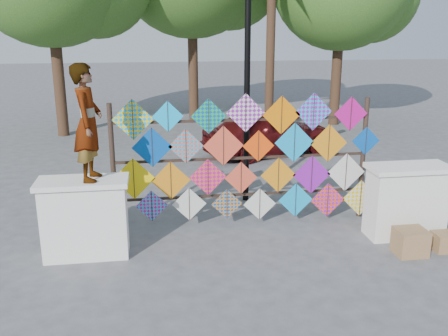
{
  "coord_description": "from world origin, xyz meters",
  "views": [
    {
      "loc": [
        -1.59,
        -7.76,
        3.62
      ],
      "look_at": [
        -0.37,
        0.6,
        1.13
      ],
      "focal_mm": 40.0,
      "sensor_mm": 36.0,
      "label": 1
    }
  ],
  "objects": [
    {
      "name": "ground",
      "position": [
        0.0,
        0.0,
        0.0
      ],
      "size": [
        80.0,
        80.0,
        0.0
      ],
      "primitive_type": "plane",
      "color": "slate",
      "rests_on": "ground"
    },
    {
      "name": "parapet_left",
      "position": [
        -2.7,
        -0.2,
        0.65
      ],
      "size": [
        1.4,
        0.65,
        1.28
      ],
      "color": "white",
      "rests_on": "ground"
    },
    {
      "name": "parapet_right",
      "position": [
        2.7,
        -0.2,
        0.65
      ],
      "size": [
        1.4,
        0.65,
        1.28
      ],
      "color": "white",
      "rests_on": "ground"
    },
    {
      "name": "kite_rack",
      "position": [
        0.09,
        0.73,
        1.22
      ],
      "size": [
        4.93,
        0.24,
        2.43
      ],
      "color": "#2E2019",
      "rests_on": "ground"
    },
    {
      "name": "vendor_woman",
      "position": [
        -2.54,
        -0.2,
        2.17
      ],
      "size": [
        0.49,
        0.68,
        1.77
      ],
      "primitive_type": "imported",
      "rotation": [
        0.0,
        0.0,
        1.47
      ],
      "color": "#99999E",
      "rests_on": "parapet_left"
    },
    {
      "name": "sedan",
      "position": [
        1.65,
        5.64,
        0.64
      ],
      "size": [
        4.06,
        2.61,
        1.28
      ],
      "primitive_type": "imported",
      "rotation": [
        0.0,
        0.0,
        1.89
      ],
      "color": "#500D0F",
      "rests_on": "ground"
    },
    {
      "name": "lamppost",
      "position": [
        0.3,
        2.0,
        2.69
      ],
      "size": [
        0.28,
        0.28,
        4.46
      ],
      "color": "black",
      "rests_on": "ground"
    },
    {
      "name": "cardboard_box_near",
      "position": [
        2.45,
        -0.91,
        0.21
      ],
      "size": [
        0.48,
        0.43,
        0.43
      ],
      "primitive_type": "cube",
      "color": "#997A4A",
      "rests_on": "ground"
    },
    {
      "name": "cardboard_box_far",
      "position": [
        3.07,
        -0.86,
        0.15
      ],
      "size": [
        0.36,
        0.33,
        0.3
      ],
      "primitive_type": "cube",
      "color": "#997A4A",
      "rests_on": "ground"
    }
  ]
}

